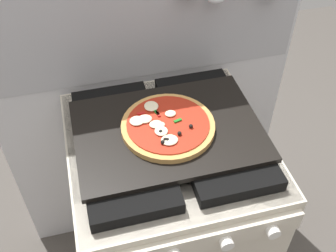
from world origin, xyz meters
The scene contains 4 objects.
kitchen_backsplash centered at (0.00, 0.33, 0.79)m, with size 1.10×0.09×1.55m.
stove centered at (0.00, 0.00, 0.45)m, with size 0.60×0.64×0.90m.
baking_tray centered at (0.00, 0.00, 0.91)m, with size 0.54×0.38×0.02m, color black.
pizza_left centered at (-0.01, 0.00, 0.93)m, with size 0.27×0.27×0.03m.
Camera 1 is at (-0.21, -0.81, 1.75)m, focal length 43.45 mm.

